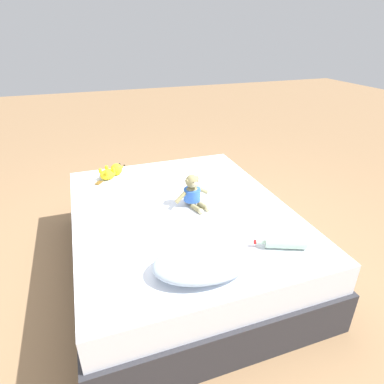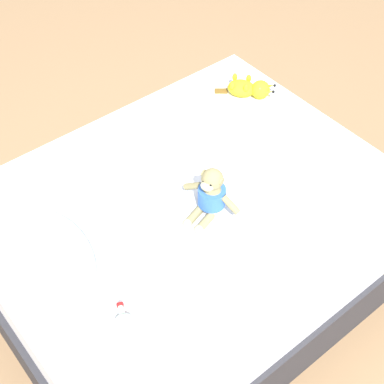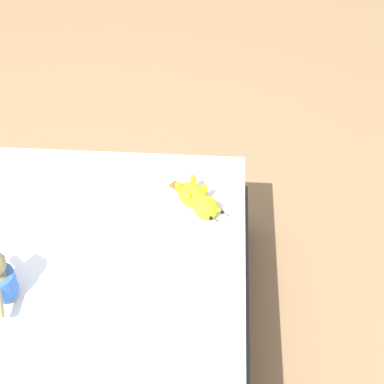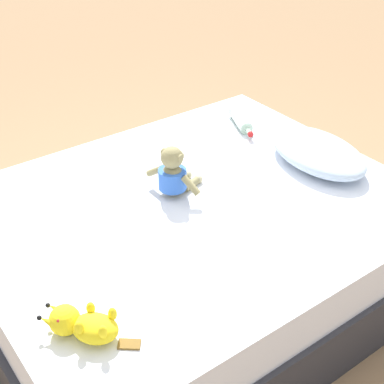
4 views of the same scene
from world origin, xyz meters
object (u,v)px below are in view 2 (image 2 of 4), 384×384
Objects in this scene: plush_monkey at (211,195)px; glass_bottle at (129,345)px; plush_yellow_creature at (249,88)px; bed at (192,235)px; pillow at (48,254)px.

glass_bottle is at bearing 116.76° from plush_monkey.
plush_monkey is at bearing -63.24° from glass_bottle.
plush_yellow_creature is 1.59m from glass_bottle.
bed is 0.75m from pillow.
pillow is 0.72m from plush_monkey.
plush_monkey is 0.96× the size of glass_bottle.
plush_yellow_creature reaches higher than bed.
pillow reaches higher than glass_bottle.
bed is 0.82m from glass_bottle.
plush_yellow_creature is at bearing -60.90° from bed.
pillow is at bearing 82.51° from bed.
plush_monkey reaches higher than bed.
plush_yellow_creature is (0.40, -0.72, 0.30)m from bed.
bed is 6.40× the size of glass_bottle.
plush_yellow_creature is at bearing -58.48° from glass_bottle.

